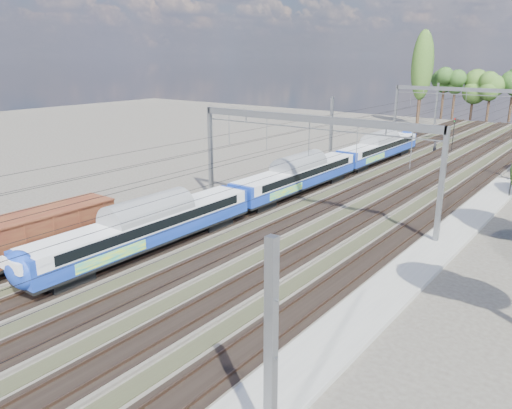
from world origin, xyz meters
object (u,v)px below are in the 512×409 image
Objects in this scene: emu_train at (297,172)px; freight_boxcar at (16,241)px; signal_near at (454,131)px; worker at (435,146)px.

freight_boxcar is (-4.50, -27.06, -0.27)m from emu_train.
signal_near is at bearing 80.81° from freight_boxcar.
emu_train is 32.81m from worker.
freight_boxcar is 60.19m from worker.
worker is at bearing -158.79° from signal_near.
freight_boxcar is 2.74× the size of signal_near.
signal_near is (1.91, 1.90, 2.26)m from worker.
worker is at bearing 82.32° from freight_boxcar.
signal_near is at bearing 81.02° from emu_train.
emu_train reaches higher than worker.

